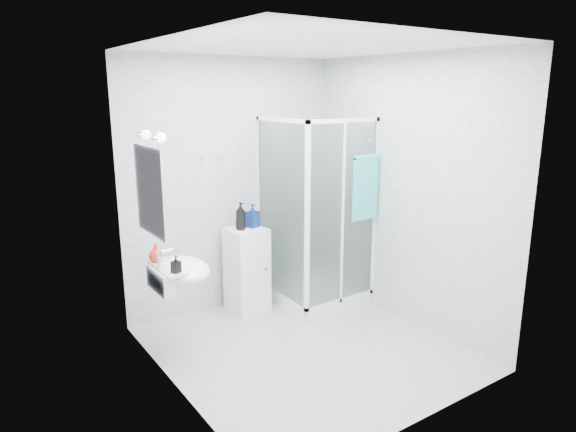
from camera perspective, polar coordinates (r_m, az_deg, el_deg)
room at (r=4.32m, az=2.08°, el=0.94°), size 2.40×2.60×2.60m
shower_enclosure at (r=5.53m, az=2.86°, el=-5.38°), size 0.90×0.95×2.00m
wall_basin at (r=4.38m, az=-12.08°, el=-6.07°), size 0.46×0.56×0.35m
mirror at (r=4.13m, az=-15.12°, el=2.70°), size 0.02×0.60×0.70m
vanity_lights at (r=4.09m, az=-14.82°, el=8.57°), size 0.10×0.40×0.08m
wall_hooks at (r=5.20m, az=-8.45°, el=6.55°), size 0.23×0.06×0.03m
storage_cabinet at (r=5.38m, az=-4.58°, el=-6.01°), size 0.38×0.40×0.89m
hand_towel at (r=5.22m, az=8.60°, el=3.32°), size 0.31×0.05×0.66m
shampoo_bottle_a at (r=5.19m, az=-5.29°, el=-0.01°), size 0.13×0.13×0.28m
shampoo_bottle_b at (r=5.28m, az=-3.94°, el=0.05°), size 0.14×0.14×0.24m
soap_dispenser_orange at (r=4.44m, az=-14.48°, el=-3.97°), size 0.15×0.15×0.16m
soap_dispenser_black at (r=4.14m, az=-12.35°, el=-5.26°), size 0.08×0.08×0.14m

